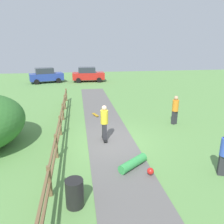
{
  "coord_description": "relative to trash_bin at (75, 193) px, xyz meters",
  "views": [
    {
      "loc": [
        -1.55,
        -10.17,
        4.77
      ],
      "look_at": [
        0.35,
        1.87,
        1.0
      ],
      "focal_mm": 34.97,
      "sensor_mm": 36.0,
      "label": 1
    }
  ],
  "objects": [
    {
      "name": "parked_car_red",
      "position": [
        1.66,
        23.71,
        0.51
      ],
      "size": [
        4.22,
        2.05,
        1.92
      ],
      "color": "red",
      "rests_on": "ground_plane"
    },
    {
      "name": "ground_plane",
      "position": [
        1.8,
        4.46,
        -0.45
      ],
      "size": [
        60.0,
        60.0,
        0.0
      ],
      "primitive_type": "plane",
      "color": "#60934C"
    },
    {
      "name": "bystander_orange",
      "position": [
        6.12,
        6.42,
        0.55
      ],
      "size": [
        0.5,
        0.5,
        1.8
      ],
      "color": "#2D2D33",
      "rests_on": "ground_plane"
    },
    {
      "name": "skater_fallen",
      "position": [
        2.35,
        1.78,
        -0.25
      ],
      "size": [
        1.36,
        1.37,
        0.36
      ],
      "color": "green",
      "rests_on": "asphalt_path"
    },
    {
      "name": "parked_car_blue",
      "position": [
        -3.79,
        23.69,
        0.51
      ],
      "size": [
        4.5,
        2.79,
        1.92
      ],
      "color": "#283D99",
      "rests_on": "ground_plane"
    },
    {
      "name": "asphalt_path",
      "position": [
        1.8,
        4.46,
        -0.44
      ],
      "size": [
        2.4,
        28.0,
        0.02
      ],
      "primitive_type": "cube",
      "color": "#605E5B",
      "rests_on": "ground_plane"
    },
    {
      "name": "wooden_fence",
      "position": [
        -0.8,
        4.46,
        0.22
      ],
      "size": [
        0.12,
        18.12,
        1.1
      ],
      "color": "brown",
      "rests_on": "ground_plane"
    },
    {
      "name": "skater_riding",
      "position": [
        1.49,
        4.62,
        0.62
      ],
      "size": [
        0.4,
        0.81,
        1.87
      ],
      "color": "black",
      "rests_on": "asphalt_path"
    },
    {
      "name": "trash_bin",
      "position": [
        0.0,
        0.0,
        0.0
      ],
      "size": [
        0.56,
        0.56,
        0.9
      ],
      "primitive_type": "cylinder",
      "color": "black",
      "rests_on": "ground_plane"
    },
    {
      "name": "skateboard_loose",
      "position": [
        1.36,
        8.78,
        -0.36
      ],
      "size": [
        0.44,
        0.82,
        0.08
      ],
      "color": "#BF8C19",
      "rests_on": "asphalt_path"
    }
  ]
}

